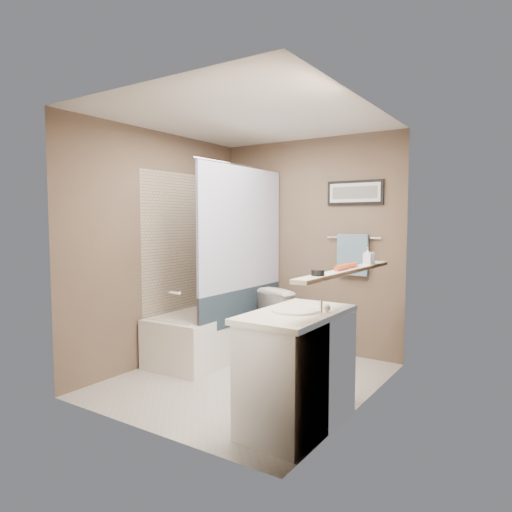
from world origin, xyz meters
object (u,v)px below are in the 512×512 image
Objects in this scene: bathtub at (212,333)px; toilet at (297,322)px; vanity at (297,372)px; glass_jar at (370,258)px; candle_bowl_near at (318,273)px; soap_bottle at (368,256)px; hair_brush_front at (342,267)px; hair_brush_back at (350,266)px.

bathtub is 0.93m from toilet.
vanity is 9.00× the size of glass_jar.
soap_bottle is (0.00, 0.96, 0.05)m from candle_bowl_near.
vanity is at bearing -100.89° from glass_jar.
soap_bottle is (0.00, -0.06, 0.02)m from glass_jar.
vanity is (1.60, -1.02, 0.15)m from bathtub.
vanity is 1.24m from glass_jar.
vanity is (0.80, -1.49, 0.01)m from toilet.
hair_brush_front reaches higher than vanity.
vanity is 0.91m from hair_brush_back.
hair_brush_front reaches higher than toilet.
bathtub is at bearing 176.12° from soap_bottle.
toilet is 8.61× the size of candle_bowl_near.
bathtub is 2.27m from candle_bowl_near.
soap_bottle is (0.00, 0.55, 0.05)m from hair_brush_front.
glass_jar is at bearing 171.12° from toilet.
candle_bowl_near is 0.41m from hair_brush_front.
bathtub is 2.06m from hair_brush_back.
glass_jar is 0.07m from soap_bottle.
toilet is at bearing 130.95° from hair_brush_front.
hair_brush_front is (0.19, 0.35, 0.74)m from vanity.
toilet is at bearing 28.18° from bathtub.
candle_bowl_near is 0.96m from soap_bottle.
soap_bottle is at bearing 168.29° from toilet.
glass_jar is at bearing 90.00° from hair_brush_back.
bathtub is at bearing 159.43° from hair_brush_front.
toilet is at bearing 135.00° from hair_brush_back.
soap_bottle reaches higher than glass_jar.
hair_brush_front is at bearing 64.55° from vanity.
candle_bowl_near is 0.62× the size of soap_bottle.
candle_bowl_near is at bearing -90.00° from hair_brush_front.
hair_brush_front is (1.79, -0.67, 0.89)m from bathtub.
soap_bottle reaches higher than bathtub.
glass_jar is (0.00, 1.03, 0.03)m from candle_bowl_near.
hair_brush_front is 1.00× the size of hair_brush_back.
hair_brush_back reaches higher than bathtub.
candle_bowl_near is 0.41× the size of hair_brush_back.
bathtub is at bearing 178.18° from glass_jar.
hair_brush_front is at bearing -22.81° from bathtub.
hair_brush_back is (0.00, 0.56, 0.00)m from candle_bowl_near.
vanity is 0.84m from hair_brush_front.
hair_brush_front is 0.15m from hair_brush_back.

